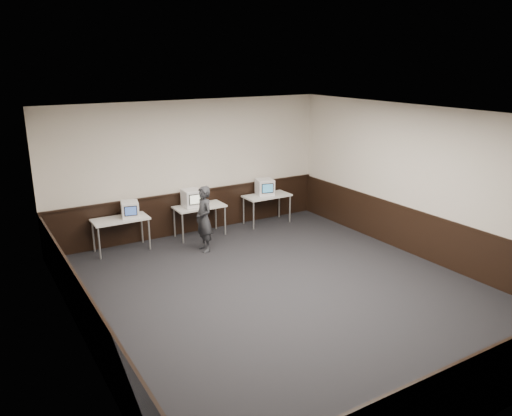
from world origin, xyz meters
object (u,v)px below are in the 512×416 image
(desk_right, at_px, (267,198))
(emac_right, at_px, (265,187))
(desk_left, at_px, (120,222))
(emac_left, at_px, (130,209))
(person, at_px, (204,219))
(emac_center, at_px, (192,198))
(desk_center, at_px, (199,209))

(desk_right, height_order, emac_right, emac_right)
(desk_left, xyz_separation_m, emac_left, (0.22, -0.04, 0.25))
(person, bearing_deg, desk_left, -120.60)
(emac_left, distance_m, emac_center, 1.51)
(emac_left, relative_size, person, 0.31)
(desk_left, height_order, person, person)
(emac_right, bearing_deg, desk_center, -165.79)
(desk_right, distance_m, emac_left, 3.59)
(desk_left, distance_m, person, 1.83)
(desk_right, xyz_separation_m, emac_right, (-0.04, 0.03, 0.28))
(emac_right, bearing_deg, emac_center, -166.95)
(emac_left, relative_size, emac_center, 0.99)
(emac_center, bearing_deg, desk_left, -176.95)
(desk_left, xyz_separation_m, emac_center, (1.73, 0.04, 0.28))
(emac_left, bearing_deg, person, -21.59)
(desk_center, xyz_separation_m, emac_right, (1.86, 0.03, 0.28))
(emac_right, bearing_deg, person, -142.81)
(desk_center, bearing_deg, emac_right, 1.06)
(emac_left, relative_size, emac_right, 0.87)
(desk_center, xyz_separation_m, emac_left, (-1.68, -0.04, 0.25))
(desk_right, distance_m, emac_right, 0.28)
(desk_right, bearing_deg, emac_center, 178.95)
(emac_center, bearing_deg, desk_center, -10.82)
(emac_center, xyz_separation_m, person, (-0.16, -0.98, -0.22))
(desk_left, height_order, emac_center, emac_center)
(desk_right, relative_size, emac_center, 2.63)
(desk_right, xyz_separation_m, person, (-2.23, -0.94, 0.06))
(emac_left, bearing_deg, desk_left, -177.19)
(emac_left, xyz_separation_m, emac_center, (1.51, 0.07, 0.02))
(emac_center, bearing_deg, emac_right, 1.70)
(emac_center, height_order, person, person)
(desk_center, distance_m, person, 1.00)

